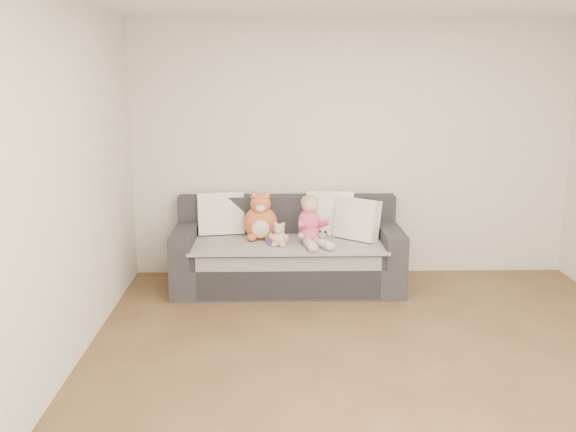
# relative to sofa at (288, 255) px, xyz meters

# --- Properties ---
(room_shell) EXTENTS (5.00, 5.00, 5.00)m
(room_shell) POSITION_rel_sofa_xyz_m (0.67, -1.64, 0.99)
(room_shell) COLOR brown
(room_shell) RESTS_ON ground
(sofa) EXTENTS (2.20, 0.94, 0.85)m
(sofa) POSITION_rel_sofa_xyz_m (0.00, 0.00, 0.00)
(sofa) COLOR #28272C
(sofa) RESTS_ON ground
(cushion_left) EXTENTS (0.49, 0.28, 0.44)m
(cushion_left) POSITION_rel_sofa_xyz_m (-0.67, 0.24, 0.37)
(cushion_left) COLOR white
(cushion_left) RESTS_ON sofa
(cushion_right_back) EXTENTS (0.49, 0.27, 0.45)m
(cushion_right_back) POSITION_rel_sofa_xyz_m (0.43, 0.22, 0.38)
(cushion_right_back) COLOR white
(cushion_right_back) RESTS_ON sofa
(cushion_right_front) EXTENTS (0.47, 0.44, 0.42)m
(cushion_right_front) POSITION_rel_sofa_xyz_m (0.68, -0.01, 0.37)
(cushion_right_front) COLOR white
(cushion_right_front) RESTS_ON sofa
(toddler) EXTENTS (0.33, 0.49, 0.48)m
(toddler) POSITION_rel_sofa_xyz_m (0.22, -0.17, 0.36)
(toddler) COLOR #C8465E
(toddler) RESTS_ON sofa
(plush_cat) EXTENTS (0.41, 0.35, 0.51)m
(plush_cat) POSITION_rel_sofa_xyz_m (-0.26, 0.04, 0.35)
(plush_cat) COLOR #BD502A
(plush_cat) RESTS_ON sofa
(teddy_bear) EXTENTS (0.18, 0.14, 0.23)m
(teddy_bear) POSITION_rel_sofa_xyz_m (-0.08, -0.25, 0.26)
(teddy_bear) COLOR tan
(teddy_bear) RESTS_ON sofa
(plush_cow) EXTENTS (0.13, 0.19, 0.15)m
(plush_cow) POSITION_rel_sofa_xyz_m (0.34, -0.21, 0.23)
(plush_cow) COLOR white
(plush_cow) RESTS_ON sofa
(sippy_cup) EXTENTS (0.11, 0.09, 0.12)m
(sippy_cup) POSITION_rel_sofa_xyz_m (-0.16, -0.20, 0.23)
(sippy_cup) COLOR purple
(sippy_cup) RESTS_ON sofa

